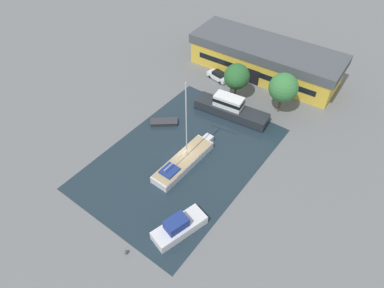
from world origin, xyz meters
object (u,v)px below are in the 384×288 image
object	(u,v)px
quay_tree_near_building	(237,77)
sailboat_moored	(184,161)
small_dinghy	(164,122)
warehouse_building	(265,59)
motor_cruiser	(231,109)
quay_tree_by_water	(283,88)
cabin_boat	(179,227)
parked_car	(218,76)

from	to	relation	value
quay_tree_near_building	sailboat_moored	size ratio (longest dim) A/B	0.48
sailboat_moored	small_dinghy	size ratio (longest dim) A/B	3.10
warehouse_building	sailboat_moored	distance (m)	28.42
sailboat_moored	motor_cruiser	xyz separation A→B (m)	(-0.61, 13.48, 0.58)
quay_tree_by_water	motor_cruiser	size ratio (longest dim) A/B	0.56
quay_tree_near_building	cabin_boat	xyz separation A→B (m)	(8.75, -27.06, -3.47)
quay_tree_by_water	small_dinghy	distance (m)	20.10
warehouse_building	quay_tree_by_water	size ratio (longest dim) A/B	3.98
warehouse_building	small_dinghy	distance (m)	24.01
motor_cruiser	cabin_boat	world-z (taller)	motor_cruiser
quay_tree_near_building	quay_tree_by_water	bearing A→B (deg)	8.95
motor_cruiser	cabin_boat	distance (m)	23.61
sailboat_moored	cabin_boat	world-z (taller)	sailboat_moored
small_dinghy	cabin_boat	bearing A→B (deg)	6.30
parked_car	quay_tree_near_building	bearing A→B (deg)	-107.94
quay_tree_near_building	sailboat_moored	world-z (taller)	sailboat_moored
quay_tree_near_building	warehouse_building	bearing A→B (deg)	89.35
motor_cruiser	quay_tree_by_water	bearing A→B (deg)	-53.62
warehouse_building	quay_tree_near_building	xyz separation A→B (m)	(-0.12, -10.27, 1.42)
parked_car	motor_cruiser	distance (m)	10.47
parked_car	motor_cruiser	xyz separation A→B (m)	(7.39, -7.39, 0.45)
sailboat_moored	small_dinghy	xyz separation A→B (m)	(-8.07, 5.06, -0.39)
quay_tree_by_water	sailboat_moored	world-z (taller)	sailboat_moored
quay_tree_near_building	quay_tree_by_water	world-z (taller)	quay_tree_by_water
quay_tree_by_water	sailboat_moored	bearing A→B (deg)	-105.89
quay_tree_near_building	parked_car	size ratio (longest dim) A/B	1.44
quay_tree_near_building	motor_cruiser	distance (m)	5.79
parked_car	sailboat_moored	bearing A→B (deg)	-149.07
quay_tree_near_building	quay_tree_by_water	size ratio (longest dim) A/B	0.92
motor_cruiser	sailboat_moored	bearing A→B (deg)	175.69
small_dinghy	sailboat_moored	bearing A→B (deg)	18.90
parked_car	cabin_boat	xyz separation A→B (m)	(14.26, -29.98, 0.13)
cabin_boat	motor_cruiser	bearing A→B (deg)	122.51
motor_cruiser	warehouse_building	bearing A→B (deg)	-0.10
quay_tree_near_building	motor_cruiser	size ratio (longest dim) A/B	0.51
quay_tree_near_building	cabin_boat	size ratio (longest dim) A/B	0.91
parked_car	warehouse_building	bearing A→B (deg)	-27.49
warehouse_building	quay_tree_near_building	world-z (taller)	quay_tree_near_building
quay_tree_near_building	small_dinghy	size ratio (longest dim) A/B	1.48
sailboat_moored	motor_cruiser	size ratio (longest dim) A/B	1.07
small_dinghy	motor_cruiser	bearing A→B (deg)	99.45
quay_tree_by_water	small_dinghy	size ratio (longest dim) A/B	1.62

